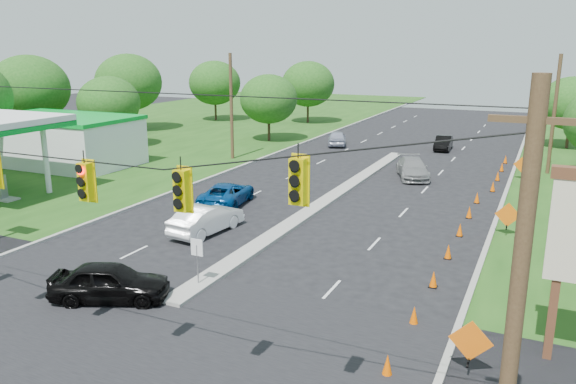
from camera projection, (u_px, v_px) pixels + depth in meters
The scene contains 37 objects.
ground at pixel (91, 359), 17.48m from camera, with size 160.00×160.00×0.00m, color black.
cross_street at pixel (91, 359), 17.48m from camera, with size 160.00×14.00×0.02m, color black.
curb_left at pixel (257, 161), 47.95m from camera, with size 0.25×110.00×0.16m, color gray.
curb_right at pixel (509, 185), 39.69m from camera, with size 0.25×110.00×0.16m, color gray.
median at pixel (330, 199), 35.92m from camera, with size 1.00×34.00×0.18m, color gray.
median_sign at pixel (197, 253), 22.39m from camera, with size 0.55×0.06×2.05m.
signal_span at pixel (47, 215), 15.39m from camera, with size 25.60×0.32×9.00m.
utility_pole_far_left at pixel (231, 107), 47.81m from camera, with size 0.28×0.28×9.00m, color #422D1C.
utility_pole_far_right at pixel (554, 115), 41.98m from camera, with size 0.28×0.28×9.00m, color #422D1C.
gas_station at pixel (47, 137), 44.28m from camera, with size 18.40×19.70×5.20m.
cone_0 at pixel (387, 365), 16.50m from camera, with size 0.32×0.32×0.70m, color #F85C00.
cone_1 at pixel (414, 315), 19.57m from camera, with size 0.32×0.32×0.70m, color #F85C00.
cone_2 at pixel (433, 279), 22.65m from camera, with size 0.32×0.32×0.70m, color #F85C00.
cone_3 at pixel (448, 251), 25.72m from camera, with size 0.32×0.32×0.70m, color #F85C00.
cone_4 at pixel (460, 230), 28.79m from camera, with size 0.32×0.32×0.70m, color #F85C00.
cone_5 at pixel (469, 212), 31.86m from camera, with size 0.32×0.32×0.70m, color #F85C00.
cone_6 at pixel (477, 198), 34.94m from camera, with size 0.32×0.32×0.70m, color #F85C00.
cone_7 at pixel (493, 186), 37.76m from camera, with size 0.32×0.32×0.70m, color #F85C00.
cone_8 at pixel (498, 176), 40.84m from camera, with size 0.32×0.32×0.70m, color #F85C00.
cone_9 at pixel (502, 167), 43.91m from camera, with size 0.32×0.32×0.70m, color #F85C00.
cone_10 at pixel (505, 159), 46.98m from camera, with size 0.32×0.32×0.70m, color #F85C00.
work_sign_0 at pixel (470, 343), 16.31m from camera, with size 1.27×0.58×1.37m.
work_sign_1 at pixel (508, 216), 28.60m from camera, with size 1.27×0.58×1.37m.
work_sign_2 at pixel (523, 165), 40.89m from camera, with size 1.27×0.58×1.37m.
tree_2 at pixel (109, 103), 53.37m from camera, with size 5.88×5.88×6.86m.
tree_3 at pixel (129, 82), 64.29m from camera, with size 7.56×7.56×8.82m.
tree_4 at pixel (215, 83), 73.34m from camera, with size 6.72×6.72×7.84m.
tree_5 at pixel (269, 99), 57.24m from camera, with size 5.88×5.88×6.86m.
tree_6 at pixel (308, 84), 71.07m from camera, with size 6.72×6.72×7.84m.
tree_12 at pixel (572, 103), 52.82m from camera, with size 5.88×5.88×6.86m.
tree_14 at pixel (30, 88), 54.57m from camera, with size 7.56×7.56×8.82m.
black_sedan at pixel (110, 282), 21.34m from camera, with size 1.80×4.47×1.52m, color black.
white_sedan at pixel (207, 219), 29.23m from camera, with size 1.60×4.59×1.51m, color white.
blue_pickup at pixel (227, 194), 34.54m from camera, with size 2.31×5.00×1.39m, color navy.
silver_car_far at pixel (413, 168), 41.69m from camera, with size 2.04×5.01×1.46m, color gray.
silver_car_oncoming at pixel (337, 138), 55.58m from camera, with size 1.73×4.31×1.47m, color #9FA5BA.
dark_car_receding at pixel (443, 143), 53.12m from camera, with size 1.40×4.02×1.33m, color black.
Camera 1 is at (12.19, -11.57, 9.41)m, focal length 35.00 mm.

